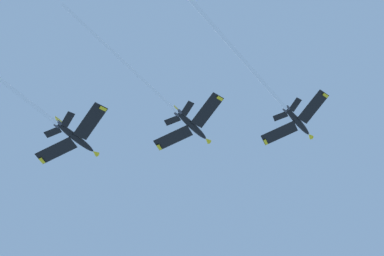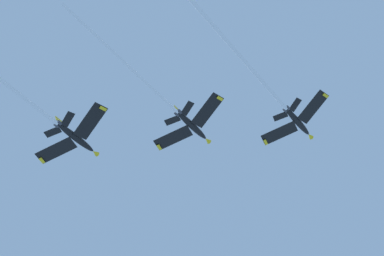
{
  "view_description": "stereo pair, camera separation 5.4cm",
  "coord_description": "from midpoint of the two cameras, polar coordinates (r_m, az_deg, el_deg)",
  "views": [
    {
      "loc": [
        37.22,
        27.47,
        1.56
      ],
      "look_at": [
        9.24,
        -7.98,
        165.9
      ],
      "focal_mm": 67.07,
      "sensor_mm": 36.0,
      "label": 1
    },
    {
      "loc": [
        37.27,
        27.44,
        1.56
      ],
      "look_at": [
        9.24,
        -7.98,
        165.9
      ],
      "focal_mm": 67.07,
      "sensor_mm": 36.0,
      "label": 2
    }
  ],
  "objects": [
    {
      "name": "jet_third",
      "position": [
        157.69,
        -12.32,
        1.66
      ],
      "size": [
        51.53,
        19.74,
        27.5
      ],
      "color": "black"
    },
    {
      "name": "jet_lead",
      "position": [
        170.41,
        5.99,
        3.28
      ],
      "size": [
        54.73,
        20.42,
        29.66
      ],
      "color": "black"
    },
    {
      "name": "jet_second",
      "position": [
        165.74,
        -1.57,
        1.67
      ],
      "size": [
        46.36,
        19.69,
        26.11
      ],
      "color": "black"
    }
  ]
}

